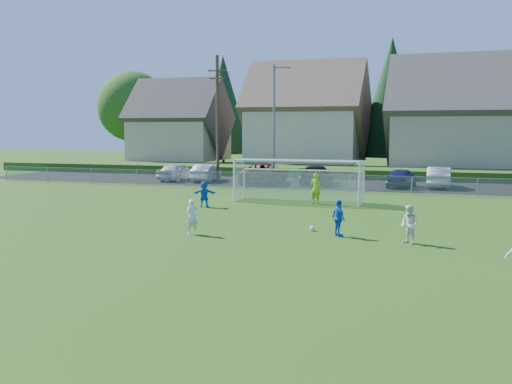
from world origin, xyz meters
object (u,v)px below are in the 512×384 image
at_px(player_blue_b, 204,194).
at_px(car_e, 401,178).
at_px(player_blue_a, 338,218).
at_px(car_b, 206,173).
at_px(soccer_ball, 312,228).
at_px(car_a, 178,172).
at_px(car_f, 439,177).
at_px(player_white_b, 409,225).
at_px(player_white_a, 192,217).
at_px(goalkeeper, 316,188).
at_px(soccer_goal, 299,174).
at_px(car_c, 264,173).
at_px(car_d, 316,175).

relative_size(player_blue_b, car_e, 0.34).
xyz_separation_m(player_blue_a, car_b, (-14.65, 21.11, -0.06)).
height_order(soccer_ball, car_a, car_a).
bearing_deg(car_f, player_white_b, 88.13).
height_order(player_white_a, car_e, player_white_a).
bearing_deg(player_white_b, goalkeeper, 163.93).
xyz_separation_m(player_blue_a, soccer_goal, (-4.23, 10.40, 0.89)).
xyz_separation_m(car_b, car_f, (17.98, 0.41, 0.07)).
height_order(car_a, car_f, car_f).
bearing_deg(car_b, player_white_b, 122.80).
height_order(player_blue_b, car_e, player_blue_b).
xyz_separation_m(player_white_a, car_a, (-11.34, 22.28, 0.02)).
bearing_deg(car_a, player_white_b, 139.93).
height_order(player_blue_a, car_e, player_blue_a).
xyz_separation_m(goalkeeper, car_c, (-6.46, 10.78, -0.08)).
height_order(player_white_b, car_e, player_white_b).
height_order(player_white_a, car_a, car_a).
xyz_separation_m(car_b, car_d, (9.01, 0.20, 0.03)).
relative_size(player_white_b, player_blue_a, 0.99).
relative_size(player_blue_a, car_f, 0.33).
xyz_separation_m(player_white_b, player_blue_b, (-11.37, 7.26, -0.02)).
xyz_separation_m(player_blue_a, car_c, (-9.56, 20.58, 0.06)).
xyz_separation_m(car_f, soccer_goal, (-7.56, -11.13, 0.88)).
relative_size(soccer_ball, car_d, 0.04).
distance_m(car_c, soccer_goal, 11.53).
xyz_separation_m(car_c, car_f, (12.90, 0.94, -0.05)).
bearing_deg(player_blue_b, player_blue_a, 127.31).
relative_size(player_white_b, car_d, 0.30).
distance_m(soccer_ball, car_c, 21.33).
relative_size(player_white_a, car_f, 0.31).
distance_m(player_white_a, soccer_goal, 11.91).
xyz_separation_m(player_white_a, goalkeeper, (2.61, 11.19, 0.18)).
bearing_deg(car_a, car_c, -175.02).
height_order(goalkeeper, car_a, goalkeeper).
bearing_deg(soccer_goal, car_f, 55.81).
distance_m(car_d, soccer_goal, 11.04).
xyz_separation_m(player_blue_a, player_blue_b, (-8.58, 6.54, -0.03)).
xyz_separation_m(car_a, car_b, (2.40, 0.22, -0.05)).
bearing_deg(car_d, goalkeeper, 99.98).
bearing_deg(goalkeeper, soccer_goal, -13.13).
distance_m(car_c, car_e, 10.30).
bearing_deg(car_c, goalkeeper, 118.18).
distance_m(car_a, car_c, 7.50).
distance_m(player_white_a, car_a, 25.00).
relative_size(player_white_a, player_blue_b, 1.00).
distance_m(player_white_a, car_f, 24.64).
bearing_deg(car_c, car_a, -5.13).
bearing_deg(player_white_a, player_blue_a, -27.65).
bearing_deg(car_f, goalkeeper, 60.76).
height_order(car_e, car_f, car_f).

